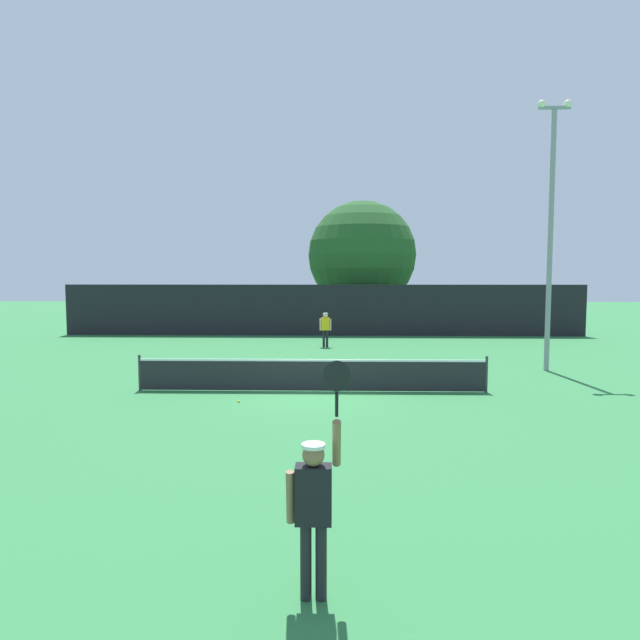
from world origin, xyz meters
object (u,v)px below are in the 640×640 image
Objects in this scene: large_tree at (362,255)px; tennis_ball at (239,401)px; light_pole at (551,221)px; player_serving at (315,496)px; parked_car_near at (209,313)px; parked_car_far at (465,313)px; player_receiving at (325,326)px; parked_car_mid at (410,313)px.

tennis_ball is at bearing -101.27° from large_tree.
light_pole reaches higher than tennis_ball.
large_tree is at bearing 86.29° from player_serving.
large_tree reaches higher than tennis_ball.
parked_car_near is (-6.63, 25.33, 0.74)m from tennis_ball.
parked_car_far is (9.63, 34.35, -0.33)m from player_serving.
light_pole is at bearing 141.24° from player_receiving.
parked_car_mid is at bearing 40.91° from large_tree.
parked_car_mid is at bearing 173.54° from parked_car_far.
player_receiving is at bearing -55.49° from parked_car_near.
player_serving is at bearing -113.13° from parked_car_far.
player_receiving is 14.61m from parked_car_mid.
player_receiving is 0.39× the size of parked_car_mid.
light_pole reaches higher than parked_car_near.
parked_car_near is at bearing 130.29° from light_pole.
large_tree reaches higher than player_serving.
player_receiving is at bearing -115.80° from parked_car_mid.
parked_car_far is at bearing 64.62° from tennis_ball.
player_serving is 0.59× the size of parked_car_near.
player_serving reaches higher than parked_car_far.
player_receiving is 16.68m from parked_car_far.
parked_car_mid is (8.04, 25.28, 0.74)m from tennis_ball.
parked_car_near is at bearing 177.80° from parked_car_mid.
parked_car_near reaches higher than tennis_ball.
parked_car_mid is (5.65, 34.28, -0.33)m from player_serving.
light_pole reaches higher than parked_car_mid.
parked_car_near is (-9.02, 34.33, -0.33)m from player_serving.
parked_car_near is 14.67m from parked_car_mid.
parked_car_far is at bearing 85.04° from light_pole.
player_receiving is 0.38× the size of parked_car_far.
player_receiving is at bearing 90.67° from player_serving.
large_tree is at bearing -141.11° from parked_car_mid.
light_pole is 17.77m from large_tree.
player_receiving is at bearing 141.24° from light_pole.
parked_car_mid is (5.89, 13.37, -0.24)m from player_receiving.
large_tree is at bearing -14.80° from parked_car_near.
light_pole is (7.90, 14.38, 4.26)m from player_serving.
parked_car_near is 0.99× the size of parked_car_mid.
large_tree is at bearing 78.73° from tennis_ball.
player_receiving is 12.14m from tennis_ball.
parked_car_near is 18.65m from parked_car_far.
parked_car_far is (7.61, 3.21, -4.07)m from large_tree.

